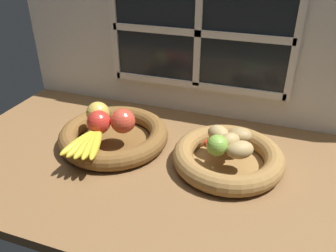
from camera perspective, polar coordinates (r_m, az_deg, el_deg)
The scene contains 14 objects.
ground_plane at distance 109.64cm, azimuth 0.61°, elevation -4.90°, with size 140.00×90.00×3.00cm, color brown.
back_wall at distance 123.41cm, azimuth 5.29°, elevation 14.09°, with size 140.00×4.60×55.00cm.
fruit_bowl_left at distance 112.90cm, azimuth -9.05°, elevation -1.61°, with size 35.72×35.72×5.98cm.
fruit_bowl_right at distance 102.58cm, azimuth 10.01°, elevation -5.20°, with size 32.96×32.96×5.98cm.
apple_red_front at distance 107.38cm, azimuth -11.53°, elevation 0.64°, with size 7.40×7.40×7.40cm, color red.
apple_golden_left at distance 112.56cm, azimuth -11.67°, elevation 2.10°, with size 7.62×7.62×7.62cm, color gold.
apple_red_right at distance 106.38cm, azimuth -7.58°, elevation 0.84°, with size 7.82×7.82×7.82cm, color #CC422D.
banana_bunch_front at distance 102.17cm, azimuth -13.21°, elevation -2.66°, with size 11.98×18.21×2.83cm.
potato_back at distance 103.55cm, azimuth 11.95°, elevation -1.51°, with size 7.22×5.70×4.44cm, color #A38451.
potato_large at distance 99.52cm, azimuth 10.29°, elevation -2.53°, with size 6.34×4.73×4.97cm, color tan.
potato_small at distance 96.23cm, azimuth 11.97°, elevation -3.92°, with size 7.89×5.68×5.01cm, color tan.
potato_oblong at distance 102.61cm, azimuth 8.44°, elevation -1.29°, with size 7.14×5.58×4.98cm, color tan.
lime_near at distance 96.01cm, azimuth 8.21°, elevation -3.24°, with size 6.08×6.08×6.08cm, color #7AAD3D.
chili_pepper at distance 97.61cm, azimuth 8.82°, elevation -4.02°, with size 2.28×2.28×10.71cm, color red.
Camera 1 is at (28.85, -85.71, 60.49)cm, focal length 36.33 mm.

